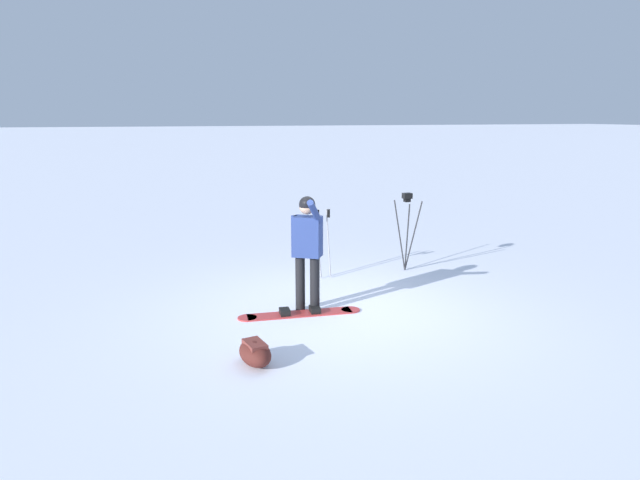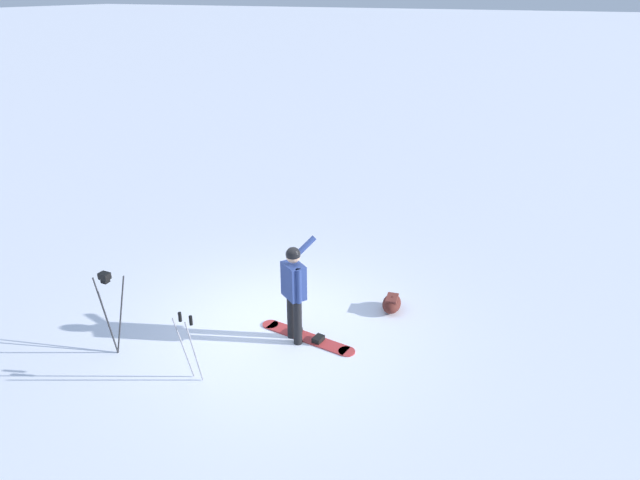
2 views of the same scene
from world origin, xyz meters
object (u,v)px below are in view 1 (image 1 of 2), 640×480
(camera_tripod, at_px, (407,216))
(ski_poles, at_px, (323,233))
(snowboarder, at_px, (307,242))
(gear_bag_large, at_px, (255,353))
(snowboard, at_px, (300,313))

(camera_tripod, height_order, ski_poles, camera_tripod)
(snowboarder, bearing_deg, camera_tripod, 122.48)
(gear_bag_large, distance_m, camera_tripod, 4.78)
(snowboarder, xyz_separation_m, gear_bag_large, (1.56, -1.14, -0.88))
(ski_poles, bearing_deg, snowboarder, -26.78)
(snowboarder, distance_m, snowboard, 1.02)
(snowboarder, bearing_deg, gear_bag_large, -36.10)
(snowboarder, relative_size, ski_poles, 1.45)
(gear_bag_large, bearing_deg, ski_poles, 148.47)
(snowboard, bearing_deg, ski_poles, 150.96)
(gear_bag_large, distance_m, ski_poles, 3.83)
(snowboard, distance_m, ski_poles, 2.18)
(snowboard, relative_size, camera_tripod, 1.23)
(ski_poles, bearing_deg, gear_bag_large, -31.53)
(camera_tripod, distance_m, ski_poles, 1.59)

